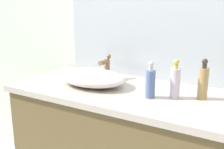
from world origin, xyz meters
TOP-DOWN VIEW (x-y plane):
  - bathroom_wall_rear at (0.00, 0.73)m, footprint 6.00×0.06m
  - sink_basin at (-0.32, 0.38)m, footprint 0.41×0.28m
  - faucet at (-0.32, 0.53)m, footprint 0.03×0.12m
  - soap_dispenser at (0.16, 0.40)m, footprint 0.05×0.05m
  - lotion_bottle at (0.28, 0.46)m, footprint 0.05×0.05m
  - perfume_bottle at (0.05, 0.35)m, footprint 0.05×0.05m

SIDE VIEW (x-z plane):
  - sink_basin at x=-0.32m, z-range 0.87..0.96m
  - perfume_bottle at x=0.05m, z-range 0.85..1.04m
  - faucet at x=-0.32m, z-range 0.88..1.03m
  - soap_dispenser at x=0.16m, z-range 0.85..1.05m
  - lotion_bottle at x=0.28m, z-range 0.85..1.06m
  - bathroom_wall_rear at x=0.00m, z-range 0.00..2.60m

